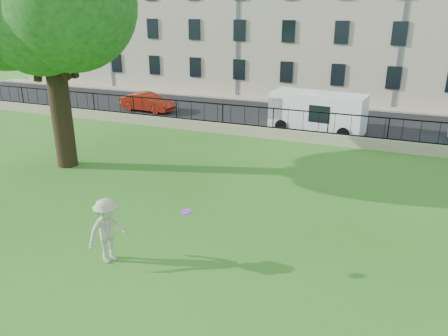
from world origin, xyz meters
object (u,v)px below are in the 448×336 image
at_px(red_sedan, 147,102).
at_px(white_van, 317,112).
at_px(man, 108,230).
at_px(frisbee, 186,212).

height_order(red_sedan, white_van, white_van).
height_order(man, red_sedan, man).
xyz_separation_m(man, white_van, (2.96, 16.27, 0.15)).
relative_size(frisbee, white_van, 0.05).
distance_m(man, white_van, 16.53).
bearing_deg(man, white_van, 12.24).
height_order(man, frisbee, man).
height_order(man, white_van, white_van).
xyz_separation_m(man, frisbee, (2.26, 0.49, 0.77)).
bearing_deg(frisbee, red_sedan, 124.16).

